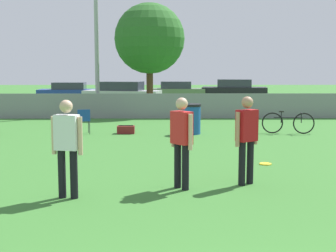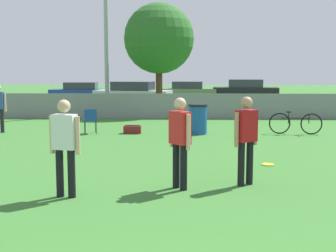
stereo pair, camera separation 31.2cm
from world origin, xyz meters
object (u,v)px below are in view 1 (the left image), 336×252
at_px(player_receiver_white, 67,142).
at_px(frisbee_disc, 265,164).
at_px(player_defender_red, 182,137).
at_px(tree_near_pole, 150,39).
at_px(parked_car_blue, 69,92).
at_px(light_pole, 96,20).
at_px(player_thrower_red, 247,134).
at_px(folding_chair_sideline, 84,119).
at_px(gear_bag_sideline, 126,130).
at_px(parked_car_silver, 122,94).
at_px(bicycle_sideline, 288,123).
at_px(parked_car_dark, 234,90).
at_px(parked_car_olive, 176,91).
at_px(trash_bin, 192,119).

height_order(player_receiver_white, frisbee_disc, player_receiver_white).
bearing_deg(player_defender_red, tree_near_pole, 145.03).
xyz_separation_m(player_defender_red, parked_car_blue, (-6.60, 22.89, -0.34)).
relative_size(light_pole, player_thrower_red, 4.43).
bearing_deg(folding_chair_sideline, parked_car_blue, -92.17).
xyz_separation_m(player_defender_red, frisbee_disc, (2.02, 2.17, -0.95)).
relative_size(tree_near_pole, folding_chair_sideline, 6.31).
bearing_deg(light_pole, gear_bag_sideline, -74.41).
relative_size(tree_near_pole, parked_car_silver, 1.11).
xyz_separation_m(light_pole, player_receiver_white, (1.54, -14.69, -3.49)).
bearing_deg(player_thrower_red, parked_car_silver, 66.85).
relative_size(light_pole, frisbee_disc, 26.38).
distance_m(frisbee_disc, bicycle_sideline, 5.44).
relative_size(tree_near_pole, parked_car_dark, 1.16).
distance_m(folding_chair_sideline, parked_car_blue, 16.07).
bearing_deg(frisbee_disc, bicycle_sideline, 69.87).
bearing_deg(parked_car_dark, player_receiver_white, -96.85).
distance_m(parked_car_olive, parked_car_dark, 3.95).
relative_size(trash_bin, parked_car_blue, 0.25).
distance_m(player_receiver_white, trash_bin, 8.25).
bearing_deg(parked_car_silver, parked_car_dark, 40.17).
bearing_deg(bicycle_sideline, folding_chair_sideline, -171.71).
relative_size(player_thrower_red, gear_bag_sideline, 2.89).
height_order(trash_bin, parked_car_silver, parked_car_silver).
height_order(light_pole, player_thrower_red, light_pole).
height_order(player_receiver_white, parked_car_blue, player_receiver_white).
xyz_separation_m(tree_near_pole, player_receiver_white, (-0.97, -14.80, -2.63)).
distance_m(bicycle_sideline, parked_car_olive, 16.85).
distance_m(player_receiver_white, bicycle_sideline, 9.81).
height_order(frisbee_disc, parked_car_dark, parked_car_dark).
bearing_deg(light_pole, frisbee_disc, -65.21).
bearing_deg(parked_car_blue, bicycle_sideline, -57.99).
xyz_separation_m(player_receiver_white, parked_car_dark, (6.47, 24.14, -0.26)).
xyz_separation_m(player_defender_red, player_receiver_white, (-1.95, -0.60, 0.00)).
xyz_separation_m(folding_chair_sideline, gear_bag_sideline, (1.41, 0.11, -0.37)).
height_order(player_thrower_red, parked_car_blue, player_thrower_red).
relative_size(player_receiver_white, trash_bin, 1.66).
relative_size(player_thrower_red, parked_car_blue, 0.41).
relative_size(player_thrower_red, player_defender_red, 1.00).
bearing_deg(parked_car_blue, player_receiver_white, -80.67).
bearing_deg(light_pole, tree_near_pole, 2.69).
bearing_deg(parked_car_blue, parked_car_dark, 1.52).
xyz_separation_m(tree_near_pole, bicycle_sideline, (4.87, -6.94, -3.22)).
xyz_separation_m(parked_car_silver, parked_car_dark, (7.30, 3.94, 0.03)).
height_order(frisbee_disc, folding_chair_sideline, folding_chair_sideline).
height_order(parked_car_blue, parked_car_olive, parked_car_olive).
relative_size(tree_near_pole, player_thrower_red, 3.15).
distance_m(light_pole, parked_car_silver, 6.72).
bearing_deg(tree_near_pole, light_pole, -177.31).
bearing_deg(player_defender_red, parked_car_dark, 130.21).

